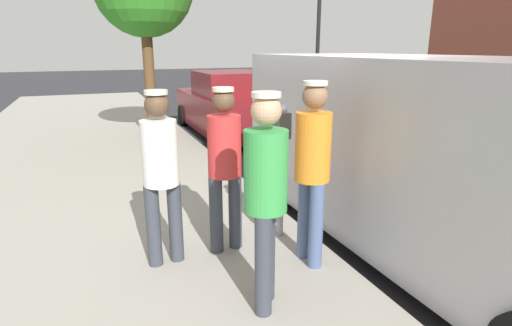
{
  "coord_description": "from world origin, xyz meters",
  "views": [
    {
      "loc": [
        3.24,
        4.57,
        2.25
      ],
      "look_at": [
        1.65,
        0.68,
        1.05
      ],
      "focal_mm": 28.62,
      "sensor_mm": 36.0,
      "label": 1
    }
  ],
  "objects_px": {
    "traffic_light_corner": "(337,15)",
    "pedestrian_in_orange": "(312,162)",
    "parking_meter_near": "(281,149)",
    "parked_van": "(425,150)",
    "pedestrian_in_white": "(161,168)",
    "parked_sedan_behind": "(229,106)",
    "pedestrian_in_green": "(266,190)",
    "pedestrian_in_red": "(225,160)"
  },
  "relations": [
    {
      "from": "parking_meter_near",
      "to": "pedestrian_in_red",
      "type": "xyz_separation_m",
      "value": [
        0.68,
        0.08,
        -0.04
      ]
    },
    {
      "from": "parked_sedan_behind",
      "to": "pedestrian_in_white",
      "type": "bearing_deg",
      "value": 66.14
    },
    {
      "from": "pedestrian_in_white",
      "to": "traffic_light_corner",
      "type": "bearing_deg",
      "value": -128.99
    },
    {
      "from": "pedestrian_in_green",
      "to": "parked_van",
      "type": "xyz_separation_m",
      "value": [
        -2.19,
        -0.6,
        -0.03
      ]
    },
    {
      "from": "parking_meter_near",
      "to": "parked_sedan_behind",
      "type": "relative_size",
      "value": 0.35
    },
    {
      "from": "parked_sedan_behind",
      "to": "traffic_light_corner",
      "type": "relative_size",
      "value": 0.85
    },
    {
      "from": "pedestrian_in_red",
      "to": "pedestrian_in_white",
      "type": "bearing_deg",
      "value": 3.29
    },
    {
      "from": "pedestrian_in_white",
      "to": "parking_meter_near",
      "type": "bearing_deg",
      "value": -174.97
    },
    {
      "from": "traffic_light_corner",
      "to": "parking_meter_near",
      "type": "bearing_deg",
      "value": 54.99
    },
    {
      "from": "parking_meter_near",
      "to": "pedestrian_in_green",
      "type": "xyz_separation_m",
      "value": [
        0.69,
        1.15,
        0.0
      ]
    },
    {
      "from": "pedestrian_in_green",
      "to": "pedestrian_in_red",
      "type": "xyz_separation_m",
      "value": [
        -0.01,
        -1.07,
        -0.04
      ]
    },
    {
      "from": "pedestrian_in_red",
      "to": "traffic_light_corner",
      "type": "xyz_separation_m",
      "value": [
        -8.58,
        -11.37,
        2.38
      ]
    },
    {
      "from": "parking_meter_near",
      "to": "traffic_light_corner",
      "type": "bearing_deg",
      "value": -125.01
    },
    {
      "from": "traffic_light_corner",
      "to": "pedestrian_in_green",
      "type": "bearing_deg",
      "value": 55.35
    },
    {
      "from": "parking_meter_near",
      "to": "pedestrian_in_green",
      "type": "relative_size",
      "value": 0.85
    },
    {
      "from": "parked_van",
      "to": "pedestrian_in_white",
      "type": "bearing_deg",
      "value": -8.73
    },
    {
      "from": "pedestrian_in_white",
      "to": "pedestrian_in_red",
      "type": "relative_size",
      "value": 1.0
    },
    {
      "from": "parking_meter_near",
      "to": "traffic_light_corner",
      "type": "height_order",
      "value": "traffic_light_corner"
    },
    {
      "from": "pedestrian_in_orange",
      "to": "parked_van",
      "type": "distance_m",
      "value": 1.49
    },
    {
      "from": "parking_meter_near",
      "to": "parked_sedan_behind",
      "type": "height_order",
      "value": "parking_meter_near"
    },
    {
      "from": "parked_sedan_behind",
      "to": "traffic_light_corner",
      "type": "distance_m",
      "value": 8.56
    },
    {
      "from": "parking_meter_near",
      "to": "traffic_light_corner",
      "type": "xyz_separation_m",
      "value": [
        -7.91,
        -11.29,
        2.34
      ]
    },
    {
      "from": "parked_sedan_behind",
      "to": "pedestrian_in_green",
      "type": "bearing_deg",
      "value": 73.52
    },
    {
      "from": "traffic_light_corner",
      "to": "pedestrian_in_orange",
      "type": "bearing_deg",
      "value": 56.52
    },
    {
      "from": "pedestrian_in_white",
      "to": "pedestrian_in_red",
      "type": "distance_m",
      "value": 0.65
    },
    {
      "from": "parking_meter_near",
      "to": "pedestrian_in_orange",
      "type": "height_order",
      "value": "pedestrian_in_orange"
    },
    {
      "from": "pedestrian_in_orange",
      "to": "parked_sedan_behind",
      "type": "bearing_deg",
      "value": -102.18
    },
    {
      "from": "parked_van",
      "to": "parked_sedan_behind",
      "type": "xyz_separation_m",
      "value": [
        -0.02,
        -6.85,
        -0.41
      ]
    },
    {
      "from": "pedestrian_in_white",
      "to": "pedestrian_in_orange",
      "type": "bearing_deg",
      "value": 158.43
    },
    {
      "from": "traffic_light_corner",
      "to": "parked_sedan_behind",
      "type": "bearing_deg",
      "value": 37.94
    },
    {
      "from": "pedestrian_in_orange",
      "to": "traffic_light_corner",
      "type": "height_order",
      "value": "traffic_light_corner"
    },
    {
      "from": "parking_meter_near",
      "to": "traffic_light_corner",
      "type": "distance_m",
      "value": 13.98
    },
    {
      "from": "parking_meter_near",
      "to": "parked_van",
      "type": "height_order",
      "value": "parked_van"
    },
    {
      "from": "pedestrian_in_orange",
      "to": "pedestrian_in_red",
      "type": "bearing_deg",
      "value": -39.34
    },
    {
      "from": "parking_meter_near",
      "to": "pedestrian_in_white",
      "type": "relative_size",
      "value": 0.88
    },
    {
      "from": "pedestrian_in_orange",
      "to": "traffic_light_corner",
      "type": "distance_m",
      "value": 14.49
    },
    {
      "from": "pedestrian_in_green",
      "to": "pedestrian_in_red",
      "type": "height_order",
      "value": "pedestrian_in_green"
    },
    {
      "from": "pedestrian_in_white",
      "to": "pedestrian_in_green",
      "type": "xyz_separation_m",
      "value": [
        -0.63,
        1.04,
        0.04
      ]
    },
    {
      "from": "parking_meter_near",
      "to": "traffic_light_corner",
      "type": "relative_size",
      "value": 0.29
    },
    {
      "from": "pedestrian_in_green",
      "to": "parked_sedan_behind",
      "type": "distance_m",
      "value": 7.79
    },
    {
      "from": "pedestrian_in_white",
      "to": "parked_van",
      "type": "height_order",
      "value": "parked_van"
    },
    {
      "from": "pedestrian_in_red",
      "to": "parked_sedan_behind",
      "type": "xyz_separation_m",
      "value": [
        -2.19,
        -6.38,
        -0.39
      ]
    }
  ]
}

